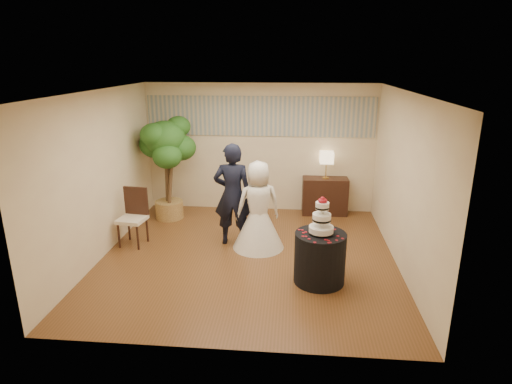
# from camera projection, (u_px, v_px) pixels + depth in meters

# --- Properties ---
(floor) EXTENTS (5.00, 5.00, 0.00)m
(floor) POSITION_uv_depth(u_px,v_px,m) (248.00, 256.00, 7.42)
(floor) COLOR brown
(floor) RESTS_ON ground
(ceiling) EXTENTS (5.00, 5.00, 0.00)m
(ceiling) POSITION_uv_depth(u_px,v_px,m) (247.00, 91.00, 6.58)
(ceiling) COLOR white
(ceiling) RESTS_ON wall_back
(wall_back) EXTENTS (5.00, 0.06, 2.80)m
(wall_back) POSITION_uv_depth(u_px,v_px,m) (260.00, 148.00, 9.38)
(wall_back) COLOR beige
(wall_back) RESTS_ON ground
(wall_front) EXTENTS (5.00, 0.06, 2.80)m
(wall_front) POSITION_uv_depth(u_px,v_px,m) (223.00, 240.00, 4.63)
(wall_front) COLOR beige
(wall_front) RESTS_ON ground
(wall_left) EXTENTS (0.06, 5.00, 2.80)m
(wall_left) POSITION_uv_depth(u_px,v_px,m) (101.00, 175.00, 7.22)
(wall_left) COLOR beige
(wall_left) RESTS_ON ground
(wall_right) EXTENTS (0.06, 5.00, 2.80)m
(wall_right) POSITION_uv_depth(u_px,v_px,m) (404.00, 183.00, 6.79)
(wall_right) COLOR beige
(wall_right) RESTS_ON ground
(mural_border) EXTENTS (4.90, 0.02, 0.85)m
(mural_border) POSITION_uv_depth(u_px,v_px,m) (260.00, 116.00, 9.15)
(mural_border) COLOR #A2A497
(mural_border) RESTS_ON wall_back
(groom) EXTENTS (0.70, 0.46, 1.89)m
(groom) POSITION_uv_depth(u_px,v_px,m) (233.00, 195.00, 7.68)
(groom) COLOR black
(groom) RESTS_ON floor
(bride) EXTENTS (1.16, 1.16, 1.60)m
(bride) POSITION_uv_depth(u_px,v_px,m) (258.00, 205.00, 7.55)
(bride) COLOR white
(bride) RESTS_ON floor
(cake_table) EXTENTS (0.90, 0.90, 0.79)m
(cake_table) POSITION_uv_depth(u_px,v_px,m) (320.00, 258.00, 6.47)
(cake_table) COLOR black
(cake_table) RESTS_ON floor
(wedding_cake) EXTENTS (0.37, 0.37, 0.58)m
(wedding_cake) POSITION_uv_depth(u_px,v_px,m) (322.00, 215.00, 6.27)
(wedding_cake) COLOR white
(wedding_cake) RESTS_ON cake_table
(console) EXTENTS (0.98, 0.46, 0.81)m
(console) POSITION_uv_depth(u_px,v_px,m) (325.00, 196.00, 9.36)
(console) COLOR black
(console) RESTS_ON floor
(table_lamp) EXTENTS (0.29, 0.29, 0.58)m
(table_lamp) POSITION_uv_depth(u_px,v_px,m) (326.00, 165.00, 9.15)
(table_lamp) COLOR beige
(table_lamp) RESTS_ON console
(ficus_tree) EXTENTS (1.44, 1.44, 2.20)m
(ficus_tree) POSITION_uv_depth(u_px,v_px,m) (167.00, 168.00, 8.89)
(ficus_tree) COLOR #275B1D
(ficus_tree) RESTS_ON floor
(side_chair) EXTENTS (0.54, 0.56, 1.05)m
(side_chair) POSITION_uv_depth(u_px,v_px,m) (132.00, 218.00, 7.74)
(side_chair) COLOR black
(side_chair) RESTS_ON floor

